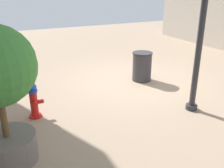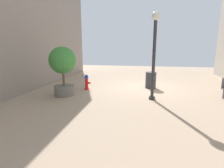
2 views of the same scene
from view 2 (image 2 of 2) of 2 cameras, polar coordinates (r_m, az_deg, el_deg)
ground_plane at (r=10.38m, az=10.34°, el=-1.14°), size 23.40×23.40×0.00m
fire_hydrant at (r=9.83m, az=-8.20°, el=0.67°), size 0.36×0.39×0.83m
planter_tree at (r=8.66m, az=-15.70°, el=5.74°), size 1.27×1.27×2.34m
street_lamp at (r=7.85m, az=13.62°, el=11.73°), size 0.36×0.36×3.75m
trash_bin at (r=10.30m, az=12.48°, el=1.27°), size 0.62×0.62×0.91m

